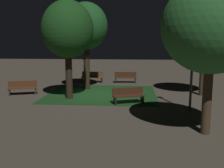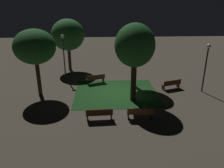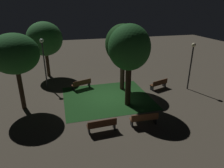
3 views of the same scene
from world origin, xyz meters
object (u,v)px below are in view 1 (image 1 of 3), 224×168
(bench_back_row, at_px, (125,77))
(tree_right_canopy, at_px, (86,27))
(bench_front_left, at_px, (23,87))
(tree_back_left, at_px, (205,30))
(bench_near_trees, at_px, (128,95))
(tree_tall_center, at_px, (68,30))
(lamp_post_near_wall, at_px, (193,50))
(tree_back_right, at_px, (212,27))
(bench_lawn_edge, at_px, (92,77))

(bench_back_row, distance_m, tree_right_canopy, 5.63)
(bench_front_left, height_order, tree_back_left, tree_back_left)
(bench_near_trees, distance_m, tree_right_canopy, 6.41)
(bench_back_row, bearing_deg, bench_front_left, 38.73)
(tree_tall_center, bearing_deg, tree_back_left, -168.93)
(bench_back_row, height_order, tree_back_left, tree_back_left)
(tree_back_left, relative_size, tree_right_canopy, 0.91)
(bench_front_left, distance_m, tree_back_left, 12.11)
(bench_near_trees, height_order, bench_front_left, same)
(bench_near_trees, distance_m, bench_front_left, 7.11)
(tree_back_left, distance_m, tree_right_canopy, 7.84)
(lamp_post_near_wall, bearing_deg, bench_front_left, -17.74)
(bench_near_trees, xyz_separation_m, tree_back_right, (-3.00, 4.48, 3.50))
(tree_tall_center, bearing_deg, bench_back_row, -117.99)
(tree_back_right, bearing_deg, tree_right_canopy, -54.57)
(bench_near_trees, xyz_separation_m, lamp_post_near_wall, (-3.09, 1.37, 2.58))
(tree_back_right, relative_size, tree_right_canopy, 0.94)
(bench_lawn_edge, relative_size, bench_near_trees, 0.98)
(tree_back_right, relative_size, lamp_post_near_wall, 1.27)
(bench_lawn_edge, relative_size, tree_back_left, 0.33)
(tree_tall_center, bearing_deg, bench_near_trees, 164.78)
(tree_back_right, distance_m, tree_tall_center, 8.55)
(tree_back_left, relative_size, lamp_post_near_wall, 1.23)
(tree_back_right, bearing_deg, bench_lawn_edge, -61.97)
(bench_front_left, relative_size, tree_back_left, 0.34)
(tree_back_right, xyz_separation_m, lamp_post_near_wall, (-0.09, -3.10, -0.92))
(bench_near_trees, height_order, lamp_post_near_wall, lamp_post_near_wall)
(lamp_post_near_wall, bearing_deg, tree_right_canopy, -41.36)
(tree_back_right, bearing_deg, lamp_post_near_wall, -91.65)
(bench_lawn_edge, height_order, tree_right_canopy, tree_right_canopy)
(bench_lawn_edge, bearing_deg, tree_tall_center, 85.67)
(bench_near_trees, bearing_deg, bench_lawn_edge, -66.02)
(bench_back_row, height_order, bench_near_trees, same)
(tree_back_left, height_order, tree_right_canopy, tree_right_canopy)
(tree_right_canopy, xyz_separation_m, lamp_post_near_wall, (-6.15, 5.41, -1.35))
(bench_back_row, relative_size, bench_front_left, 0.98)
(bench_lawn_edge, relative_size, tree_tall_center, 0.31)
(bench_near_trees, xyz_separation_m, tree_tall_center, (3.59, -0.98, 3.61))
(bench_lawn_edge, relative_size, tree_right_canopy, 0.30)
(tree_tall_center, xyz_separation_m, lamp_post_near_wall, (-6.68, 2.35, -1.02))
(bench_back_row, distance_m, tree_back_right, 12.50)
(bench_front_left, xyz_separation_m, tree_back_right, (-9.88, 6.29, 3.50))
(bench_back_row, distance_m, lamp_post_near_wall, 9.45)
(tree_back_left, height_order, lamp_post_near_wall, tree_back_left)
(tree_back_right, distance_m, lamp_post_near_wall, 3.24)
(bench_lawn_edge, distance_m, lamp_post_near_wall, 10.77)
(bench_lawn_edge, relative_size, bench_front_left, 0.98)
(bench_lawn_edge, distance_m, tree_back_right, 13.51)
(bench_near_trees, height_order, tree_back_left, tree_back_left)
(bench_back_row, relative_size, lamp_post_near_wall, 0.40)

